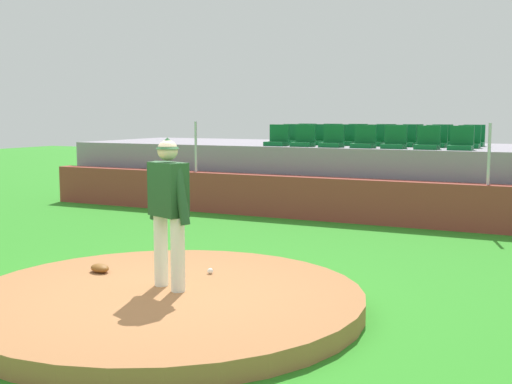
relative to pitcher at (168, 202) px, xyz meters
name	(u,v)px	position (x,y,z in m)	size (l,w,h in m)	color
ground_plane	(165,309)	(0.02, -0.13, -1.25)	(60.00, 60.00, 0.00)	#2C8721
pitchers_mound	(165,300)	(0.02, -0.13, -1.14)	(4.62, 4.62, 0.22)	#A76C40
pitcher	(168,202)	(0.00, 0.00, 0.00)	(0.74, 0.42, 1.78)	silver
baseball	(210,271)	(0.08, 0.82, -0.99)	(0.07, 0.07, 0.07)	white
fielding_glove	(100,268)	(-1.25, 0.26, -0.98)	(0.30, 0.20, 0.11)	brown
brick_barrier	(349,200)	(0.02, 6.78, -0.79)	(15.53, 0.40, 0.92)	brown
fence_post_left	(196,147)	(-3.73, 6.78, 0.26)	(0.06, 0.06, 1.18)	silver
fence_post_right	(489,154)	(2.78, 6.78, 0.26)	(0.06, 0.06, 1.18)	silver
bleacher_platform	(380,176)	(0.02, 9.24, -0.49)	(15.49, 3.99, 1.52)	gray
stadium_chair_0	(278,139)	(-2.07, 7.78, 0.43)	(0.48, 0.44, 0.50)	#0C5E29
stadium_chair_1	(304,140)	(-1.39, 7.76, 0.43)	(0.48, 0.44, 0.50)	#0C5E29
stadium_chair_2	(333,140)	(-0.69, 7.74, 0.43)	(0.48, 0.44, 0.50)	#0C5E29
stadium_chair_3	(364,141)	(0.04, 7.76, 0.43)	(0.48, 0.44, 0.50)	#0C5E29
stadium_chair_4	(395,141)	(0.72, 7.77, 0.43)	(0.48, 0.44, 0.50)	#0C5E29
stadium_chair_5	(428,142)	(1.43, 7.76, 0.43)	(0.48, 0.44, 0.50)	#0C5E29
stadium_chair_6	(461,142)	(2.12, 7.78, 0.43)	(0.48, 0.44, 0.50)	#0C5E29
stadium_chair_7	(291,138)	(-2.09, 8.65, 0.43)	(0.48, 0.44, 0.50)	#0C5E29
stadium_chair_8	(317,138)	(-1.41, 8.66, 0.43)	(0.48, 0.44, 0.50)	#0C5E29
stadium_chair_9	(345,139)	(-0.69, 8.67, 0.43)	(0.48, 0.44, 0.50)	#0C5E29
stadium_chair_10	(374,139)	(0.00, 8.68, 0.43)	(0.48, 0.44, 0.50)	#0C5E29
stadium_chair_11	(405,140)	(0.73, 8.67, 0.43)	(0.48, 0.44, 0.50)	#0C5E29
stadium_chair_12	(436,140)	(1.43, 8.69, 0.43)	(0.48, 0.44, 0.50)	#0C5E29
stadium_chair_13	(469,141)	(2.15, 8.65, 0.43)	(0.48, 0.44, 0.50)	#0C5E29
stadium_chair_14	(306,137)	(-2.05, 9.55, 0.43)	(0.48, 0.44, 0.50)	#0C5E29
stadium_chair_15	(332,137)	(-1.36, 9.59, 0.43)	(0.48, 0.44, 0.50)	#0C5E29
stadium_chair_16	(357,138)	(-0.69, 9.60, 0.43)	(0.48, 0.44, 0.50)	#0C5E29
stadium_chair_17	(385,138)	(0.04, 9.56, 0.43)	(0.48, 0.44, 0.50)	#0C5E29
stadium_chair_18	(412,139)	(0.70, 9.55, 0.43)	(0.48, 0.44, 0.50)	#0C5E29
stadium_chair_19	(442,139)	(1.40, 9.58, 0.43)	(0.48, 0.44, 0.50)	#0C5E29
stadium_chair_20	(473,140)	(2.13, 9.54, 0.43)	(0.48, 0.44, 0.50)	#0C5E29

